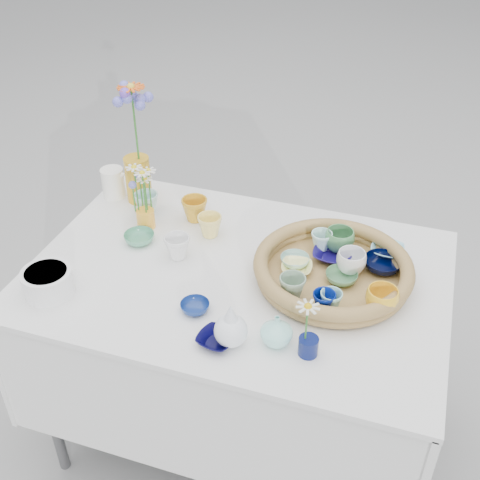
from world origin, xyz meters
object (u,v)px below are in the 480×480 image
(wicker_tray, at_px, (333,270))
(bud_vase_seafoam, at_px, (277,330))
(display_table, at_px, (238,430))
(tall_vase_yellow, at_px, (138,179))

(wicker_tray, distance_m, bud_vase_seafoam, 0.32)
(display_table, distance_m, bud_vase_seafoam, 0.87)
(wicker_tray, relative_size, tall_vase_yellow, 2.82)
(display_table, height_order, tall_vase_yellow, tall_vase_yellow)
(bud_vase_seafoam, bearing_deg, display_table, 126.99)
(wicker_tray, xyz_separation_m, tall_vase_yellow, (-0.75, 0.24, 0.05))
(tall_vase_yellow, bearing_deg, bud_vase_seafoam, -39.36)
(display_table, relative_size, wicker_tray, 2.66)
(display_table, xyz_separation_m, tall_vase_yellow, (-0.47, 0.29, 0.85))
(tall_vase_yellow, bearing_deg, wicker_tray, -17.63)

